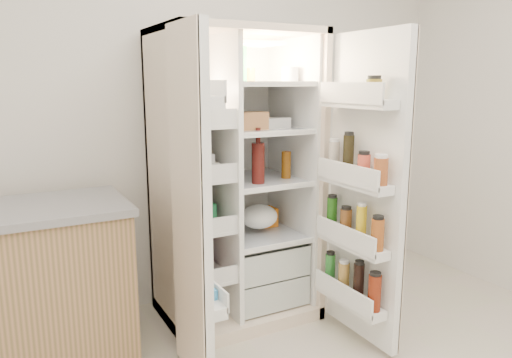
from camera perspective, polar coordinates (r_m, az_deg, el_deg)
wall_back at (r=3.29m, az=-7.22°, el=8.82°), size 4.00×0.02×2.70m
refrigerator at (r=3.11m, az=-2.60°, el=-2.57°), size 0.92×0.70×1.80m
freezer_door at (r=2.34m, az=-7.59°, el=-3.62°), size 0.15×0.40×1.72m
fridge_door at (r=2.76m, az=12.54°, el=-1.92°), size 0.17×0.58×1.72m
kitchen_counter at (r=2.84m, az=-27.02°, el=-11.73°), size 1.20×0.64×0.87m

